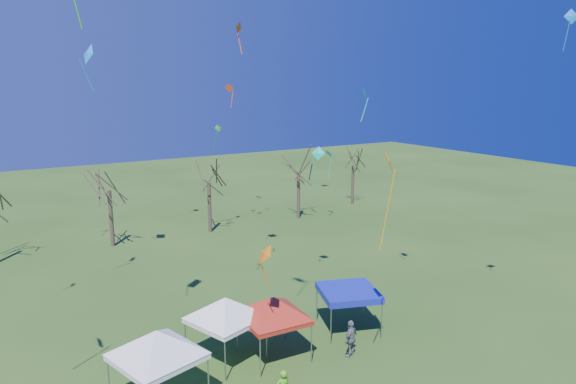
% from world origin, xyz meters
% --- Properties ---
extents(ground, '(140.00, 140.00, 0.00)m').
position_xyz_m(ground, '(0.00, 0.00, 0.00)').
color(ground, '#254B18').
rests_on(ground, ground).
extents(tree_2, '(3.71, 3.71, 8.18)m').
position_xyz_m(tree_2, '(-2.37, 24.38, 6.29)').
color(tree_2, '#3D2D21').
rests_on(tree_2, ground).
extents(tree_3, '(3.59, 3.59, 7.91)m').
position_xyz_m(tree_3, '(6.03, 24.04, 6.08)').
color(tree_3, '#3D2D21').
rests_on(tree_3, ground).
extents(tree_4, '(3.58, 3.58, 7.89)m').
position_xyz_m(tree_4, '(15.36, 24.00, 6.06)').
color(tree_4, '#3D2D21').
rests_on(tree_4, ground).
extents(tree_5, '(3.39, 3.39, 7.46)m').
position_xyz_m(tree_5, '(23.72, 26.07, 5.73)').
color(tree_5, '#3D2D21').
rests_on(tree_5, ground).
extents(tent_white_west, '(4.17, 4.17, 3.82)m').
position_xyz_m(tent_white_west, '(-5.68, 1.65, 3.09)').
color(tent_white_west, gray).
rests_on(tent_white_west, ground).
extents(tent_white_mid, '(3.91, 3.91, 3.64)m').
position_xyz_m(tent_white_mid, '(-1.80, 3.52, 2.94)').
color(tent_white_mid, gray).
rests_on(tent_white_mid, ground).
extents(tent_red, '(4.05, 4.05, 3.57)m').
position_xyz_m(tent_red, '(0.22, 2.51, 2.88)').
color(tent_red, gray).
rests_on(tent_red, ground).
extents(tent_blue, '(3.73, 3.73, 2.30)m').
position_xyz_m(tent_blue, '(5.03, 2.85, 2.12)').
color(tent_blue, gray).
rests_on(tent_blue, ground).
extents(person_grey, '(1.19, 0.88, 1.88)m').
position_xyz_m(person_grey, '(3.42, 0.57, 0.94)').
color(person_grey, slate).
rests_on(person_grey, ground).
extents(kite_5, '(1.32, 1.44, 4.32)m').
position_xyz_m(kite_5, '(2.94, -2.09, 9.96)').
color(kite_5, orange).
rests_on(kite_5, ground).
extents(kite_1, '(0.58, 0.89, 1.91)m').
position_xyz_m(kite_1, '(-1.13, 0.78, 5.96)').
color(kite_1, orange).
rests_on(kite_1, ground).
extents(kite_18, '(0.66, 0.57, 1.70)m').
position_xyz_m(kite_18, '(1.78, 8.88, 15.90)').
color(kite_18, '#FF5B0D').
rests_on(kite_18, ground).
extents(kite_25, '(0.60, 0.72, 1.60)m').
position_xyz_m(kite_25, '(4.11, 0.92, 12.52)').
color(kite_25, '#0CB596').
rests_on(kite_25, ground).
extents(kite_19, '(0.71, 0.76, 2.05)m').
position_xyz_m(kite_19, '(7.65, 22.80, 12.59)').
color(kite_19, '#EE410C').
rests_on(kite_19, ground).
extents(kite_9, '(0.76, 0.55, 1.92)m').
position_xyz_m(kite_9, '(13.22, -2.83, 16.00)').
color(kite_9, blue).
rests_on(kite_9, ground).
extents(kite_17, '(0.77, 0.81, 2.70)m').
position_xyz_m(kite_17, '(7.09, 8.82, 8.67)').
color(kite_17, '#0ED3B5').
rests_on(kite_17, ground).
extents(kite_11, '(0.95, 1.49, 3.07)m').
position_xyz_m(kite_11, '(-4.46, 17.64, 14.81)').
color(kite_11, '#168FEE').
rests_on(kite_11, ground).
extents(kite_12, '(0.68, 0.97, 2.90)m').
position_xyz_m(kite_12, '(16.89, 21.16, 6.60)').
color(kite_12, '#0DCDAD').
rests_on(kite_12, ground).
extents(kite_22, '(0.82, 0.75, 2.38)m').
position_xyz_m(kite_22, '(6.51, 22.85, 9.20)').
color(kite_22, '#179823').
rests_on(kite_22, ground).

